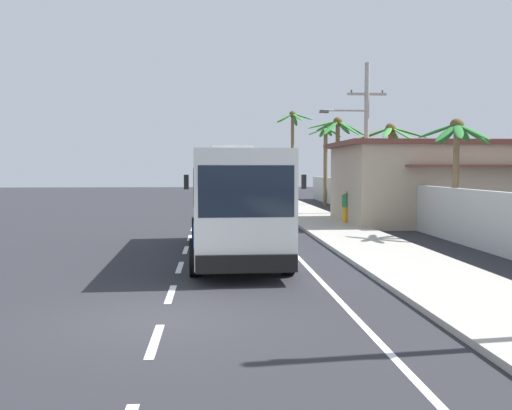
# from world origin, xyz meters

# --- Properties ---
(ground_plane) EXTENTS (160.00, 160.00, 0.00)m
(ground_plane) POSITION_xyz_m (0.00, 0.00, 0.00)
(ground_plane) COLOR #28282D
(sidewalk_kerb) EXTENTS (3.20, 90.00, 0.14)m
(sidewalk_kerb) POSITION_xyz_m (6.80, 10.00, 0.07)
(sidewalk_kerb) COLOR #A8A399
(sidewalk_kerb) RESTS_ON ground
(lane_markings) EXTENTS (3.93, 71.00, 0.01)m
(lane_markings) POSITION_xyz_m (2.33, 14.36, 0.00)
(lane_markings) COLOR white
(lane_markings) RESTS_ON ground
(boundary_wall) EXTENTS (0.24, 60.00, 2.14)m
(boundary_wall) POSITION_xyz_m (10.60, 14.00, 1.07)
(boundary_wall) COLOR #B2B2AD
(boundary_wall) RESTS_ON ground
(coach_bus_foreground) EXTENTS (3.17, 10.68, 3.71)m
(coach_bus_foreground) POSITION_xyz_m (1.67, 8.14, 1.93)
(coach_bus_foreground) COLOR white
(coach_bus_foreground) RESTS_ON ground
(motorcycle_beside_bus) EXTENTS (0.56, 1.96, 1.58)m
(motorcycle_beside_bus) POSITION_xyz_m (3.89, 17.14, 0.64)
(motorcycle_beside_bus) COLOR black
(motorcycle_beside_bus) RESTS_ON ground
(pedestrian_near_kerb) EXTENTS (0.36, 0.36, 1.63)m
(pedestrian_near_kerb) POSITION_xyz_m (7.76, 18.25, 0.99)
(pedestrian_near_kerb) COLOR gold
(pedestrian_near_kerb) RESTS_ON sidewalk_kerb
(utility_pole_mid) EXTENTS (3.37, 0.24, 8.19)m
(utility_pole_mid) POSITION_xyz_m (8.59, 17.71, 4.34)
(utility_pole_mid) COLOR #9E9E99
(utility_pole_mid) RESTS_ON ground
(palm_nearest) EXTENTS (4.07, 3.74, 5.39)m
(palm_nearest) POSITION_xyz_m (10.70, 20.25, 4.15)
(palm_nearest) COLOR brown
(palm_nearest) RESTS_ON ground
(palm_second) EXTENTS (3.74, 3.21, 6.08)m
(palm_second) POSITION_xyz_m (8.65, 24.47, 4.57)
(palm_second) COLOR brown
(palm_second) RESTS_ON ground
(palm_third) EXTENTS (2.83, 3.02, 4.93)m
(palm_third) POSITION_xyz_m (10.75, 11.59, 3.81)
(palm_third) COLOR brown
(palm_third) RESTS_ON ground
(palm_fourth) EXTENTS (2.69, 2.77, 6.29)m
(palm_fourth) POSITION_xyz_m (9.71, 33.81, 4.50)
(palm_fourth) COLOR brown
(palm_fourth) RESTS_ON ground
(palm_farthest) EXTENTS (3.28, 3.19, 7.77)m
(palm_farthest) POSITION_xyz_m (7.70, 38.05, 5.50)
(palm_farthest) COLOR brown
(palm_farthest) RESTS_ON ground
(roadside_building) EXTENTS (14.49, 8.14, 4.30)m
(roadside_building) POSITION_xyz_m (14.68, 18.89, 2.16)
(roadside_building) COLOR tan
(roadside_building) RESTS_ON ground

